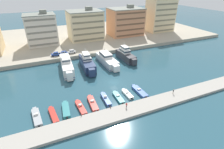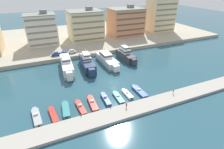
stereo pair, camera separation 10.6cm
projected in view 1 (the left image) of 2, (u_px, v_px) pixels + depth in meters
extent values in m
plane|color=#285160|center=(114.00, 82.00, 65.16)|extent=(400.00, 400.00, 0.00)
cube|color=#ADA38E|center=(75.00, 37.00, 115.27)|extent=(180.00, 70.00, 1.77)
cube|color=#A8A399|center=(137.00, 108.00, 51.16)|extent=(120.00, 5.84, 0.83)
cube|color=white|center=(67.00, 66.00, 73.31)|extent=(5.40, 18.16, 4.07)
cube|color=white|center=(70.00, 76.00, 65.02)|extent=(2.41, 2.22, 3.46)
cube|color=#334C7F|center=(67.00, 68.00, 73.93)|extent=(5.45, 18.34, 0.24)
cube|color=white|center=(65.00, 58.00, 73.09)|extent=(3.75, 7.73, 1.62)
cube|color=#233342|center=(65.00, 58.00, 73.01)|extent=(3.79, 7.81, 0.58)
cylinder|color=silver|center=(65.00, 53.00, 73.23)|extent=(0.16, 0.16, 1.80)
cube|color=white|center=(65.00, 59.00, 81.57)|extent=(3.56, 1.15, 0.20)
cube|color=navy|center=(87.00, 64.00, 75.18)|extent=(5.48, 15.82, 3.84)
cube|color=navy|center=(92.00, 72.00, 67.84)|extent=(2.57, 2.36, 3.26)
cube|color=black|center=(87.00, 66.00, 75.77)|extent=(5.54, 15.97, 0.24)
cube|color=white|center=(86.00, 57.00, 74.94)|extent=(3.88, 6.75, 1.32)
cube|color=#233342|center=(86.00, 57.00, 74.88)|extent=(3.93, 6.82, 0.48)
cube|color=white|center=(86.00, 54.00, 74.33)|extent=(3.03, 5.27, 1.28)
cube|color=#233342|center=(86.00, 54.00, 74.27)|extent=(3.07, 5.32, 0.46)
cylinder|color=silver|center=(85.00, 50.00, 74.43)|extent=(0.16, 0.16, 1.80)
cube|color=navy|center=(83.00, 59.00, 82.44)|extent=(3.79, 1.16, 0.20)
cube|color=white|center=(107.00, 60.00, 79.35)|extent=(5.38, 16.21, 3.15)
cube|color=white|center=(116.00, 68.00, 72.07)|extent=(2.72, 2.49, 2.68)
cube|color=#334C7F|center=(107.00, 62.00, 79.83)|extent=(5.43, 16.37, 0.24)
cube|color=white|center=(106.00, 55.00, 79.17)|extent=(3.98, 6.87, 1.72)
cube|color=#233342|center=(106.00, 54.00, 79.09)|extent=(4.03, 6.94, 0.62)
cylinder|color=silver|center=(105.00, 50.00, 79.15)|extent=(0.16, 0.16, 1.80)
cube|color=white|center=(100.00, 56.00, 86.43)|extent=(4.10, 1.05, 0.20)
cube|color=#333338|center=(126.00, 56.00, 83.51)|extent=(4.45, 13.53, 3.35)
cube|color=#333338|center=(134.00, 62.00, 77.40)|extent=(2.27, 2.08, 2.85)
cube|color=#334C7F|center=(125.00, 58.00, 84.02)|extent=(4.50, 13.66, 0.24)
cube|color=white|center=(125.00, 51.00, 83.12)|extent=(3.31, 5.73, 1.70)
cube|color=#233342|center=(125.00, 50.00, 83.04)|extent=(3.35, 5.79, 0.61)
cube|color=white|center=(125.00, 48.00, 82.42)|extent=(2.58, 4.47, 1.30)
cube|color=#233342|center=(125.00, 47.00, 82.36)|extent=(2.62, 4.51, 0.47)
cylinder|color=silver|center=(124.00, 44.00, 82.37)|extent=(0.16, 0.16, 1.80)
cube|color=#333338|center=(119.00, 53.00, 89.57)|extent=(3.43, 1.01, 0.20)
cube|color=#9EA3A8|center=(37.00, 117.00, 47.65)|extent=(2.71, 7.62, 0.84)
cube|color=#9EA3A8|center=(35.00, 109.00, 50.83)|extent=(1.16, 0.99, 0.71)
cube|color=silver|center=(36.00, 114.00, 47.76)|extent=(1.13, 0.71, 0.53)
cube|color=#283847|center=(36.00, 113.00, 47.94)|extent=(0.98, 0.18, 0.32)
cube|color=black|center=(39.00, 126.00, 44.57)|extent=(0.39, 0.32, 0.60)
cube|color=red|center=(54.00, 115.00, 48.42)|extent=(2.31, 6.97, 0.77)
cube|color=red|center=(51.00, 108.00, 51.30)|extent=(0.95, 0.80, 0.66)
cube|color=black|center=(57.00, 123.00, 45.58)|extent=(0.39, 0.32, 0.60)
cube|color=teal|center=(66.00, 110.00, 50.21)|extent=(2.59, 6.86, 1.00)
cube|color=teal|center=(65.00, 103.00, 53.35)|extent=(1.15, 0.97, 0.85)
cube|color=black|center=(67.00, 118.00, 47.17)|extent=(0.39, 0.31, 0.60)
cube|color=red|center=(81.00, 108.00, 51.31)|extent=(2.14, 6.80, 0.79)
cube|color=red|center=(77.00, 101.00, 54.20)|extent=(0.97, 0.81, 0.67)
cube|color=silver|center=(80.00, 105.00, 51.39)|extent=(0.96, 0.66, 0.56)
cube|color=#283847|center=(80.00, 104.00, 51.57)|extent=(0.84, 0.14, 0.33)
cube|color=black|center=(85.00, 114.00, 48.48)|extent=(0.38, 0.30, 0.60)
cube|color=red|center=(93.00, 104.00, 52.84)|extent=(2.24, 7.47, 0.97)
cube|color=red|center=(90.00, 96.00, 56.20)|extent=(1.06, 0.88, 0.83)
cube|color=silver|center=(92.00, 101.00, 52.96)|extent=(1.05, 0.65, 0.47)
cube|color=#283847|center=(92.00, 100.00, 53.16)|extent=(0.93, 0.13, 0.28)
cube|color=black|center=(96.00, 111.00, 49.56)|extent=(0.37, 0.30, 0.60)
cube|color=#33569E|center=(106.00, 100.00, 54.69)|extent=(1.80, 6.69, 1.04)
cube|color=#33569E|center=(102.00, 93.00, 57.68)|extent=(0.86, 0.72, 0.88)
cube|color=silver|center=(105.00, 97.00, 54.72)|extent=(0.86, 0.63, 0.60)
cube|color=#283847|center=(105.00, 96.00, 54.91)|extent=(0.76, 0.11, 0.36)
cube|color=black|center=(110.00, 106.00, 51.74)|extent=(0.37, 0.29, 0.60)
cube|color=teal|center=(119.00, 98.00, 55.70)|extent=(1.98, 6.29, 0.83)
cube|color=teal|center=(114.00, 92.00, 58.55)|extent=(1.01, 0.84, 0.70)
cube|color=silver|center=(118.00, 95.00, 55.81)|extent=(1.00, 0.63, 0.36)
cube|color=#283847|center=(118.00, 95.00, 56.01)|extent=(0.90, 0.11, 0.21)
cube|color=black|center=(123.00, 103.00, 52.93)|extent=(0.37, 0.29, 0.60)
cube|color=white|center=(128.00, 94.00, 57.50)|extent=(1.88, 5.28, 0.75)
cube|color=white|center=(123.00, 90.00, 59.87)|extent=(0.97, 0.81, 0.64)
cube|color=silver|center=(127.00, 92.00, 57.55)|extent=(0.97, 0.63, 0.37)
cube|color=#283847|center=(127.00, 92.00, 57.75)|extent=(0.87, 0.10, 0.22)
cube|color=black|center=(132.00, 98.00, 55.19)|extent=(0.37, 0.29, 0.60)
cube|color=#33569E|center=(140.00, 92.00, 58.75)|extent=(2.30, 7.17, 0.91)
cube|color=#33569E|center=(134.00, 86.00, 61.94)|extent=(1.19, 0.98, 0.77)
cube|color=silver|center=(139.00, 89.00, 58.87)|extent=(1.18, 0.63, 0.39)
cube|color=#283847|center=(139.00, 89.00, 59.07)|extent=(1.06, 0.11, 0.23)
cube|color=black|center=(146.00, 97.00, 55.68)|extent=(0.37, 0.29, 0.60)
cube|color=#28428E|center=(56.00, 54.00, 83.41)|extent=(4.18, 1.91, 0.80)
cube|color=#28428E|center=(56.00, 53.00, 83.11)|extent=(2.18, 1.67, 0.68)
cube|color=#1E2833|center=(56.00, 53.00, 83.11)|extent=(2.14, 1.68, 0.37)
cylinder|color=black|center=(53.00, 56.00, 82.48)|extent=(0.65, 0.25, 0.64)
cylinder|color=black|center=(53.00, 55.00, 83.88)|extent=(0.65, 0.25, 0.64)
cylinder|color=black|center=(59.00, 55.00, 83.31)|extent=(0.65, 0.25, 0.64)
cylinder|color=black|center=(59.00, 54.00, 84.72)|extent=(0.65, 0.25, 0.64)
cube|color=#28428E|center=(64.00, 53.00, 84.58)|extent=(4.13, 1.77, 0.80)
cube|color=#28428E|center=(64.00, 52.00, 84.28)|extent=(2.13, 1.60, 0.68)
cube|color=#1E2833|center=(64.00, 52.00, 84.28)|extent=(2.08, 1.61, 0.37)
cylinder|color=black|center=(61.00, 55.00, 83.62)|extent=(0.64, 0.23, 0.64)
cylinder|color=black|center=(61.00, 54.00, 85.01)|extent=(0.64, 0.23, 0.64)
cylinder|color=black|center=(67.00, 54.00, 84.53)|extent=(0.64, 0.23, 0.64)
cylinder|color=black|center=(66.00, 53.00, 85.92)|extent=(0.64, 0.23, 0.64)
cube|color=white|center=(71.00, 52.00, 86.42)|extent=(4.10, 1.70, 0.80)
cube|color=white|center=(72.00, 50.00, 86.13)|extent=(2.10, 1.56, 0.68)
cube|color=#1E2833|center=(72.00, 50.00, 86.13)|extent=(2.06, 1.58, 0.37)
cylinder|color=black|center=(69.00, 54.00, 85.45)|extent=(0.64, 0.22, 0.64)
cylinder|color=black|center=(68.00, 52.00, 86.82)|extent=(0.64, 0.22, 0.64)
cylinder|color=black|center=(75.00, 53.00, 86.40)|extent=(0.64, 0.22, 0.64)
cylinder|color=black|center=(74.00, 52.00, 87.77)|extent=(0.64, 0.22, 0.64)
cube|color=silver|center=(41.00, 30.00, 96.15)|extent=(15.80, 12.45, 16.05)
cube|color=gray|center=(44.00, 44.00, 94.03)|extent=(14.54, 0.24, 0.90)
cube|color=gray|center=(43.00, 39.00, 92.53)|extent=(14.54, 0.24, 0.90)
cube|color=gray|center=(42.00, 33.00, 91.02)|extent=(14.54, 0.24, 0.90)
cube|color=gray|center=(41.00, 26.00, 89.52)|extent=(14.54, 0.24, 0.90)
cube|color=gray|center=(40.00, 20.00, 88.01)|extent=(14.54, 0.24, 0.90)
cube|color=gray|center=(38.00, 14.00, 92.29)|extent=(16.12, 12.70, 0.40)
cube|color=gray|center=(43.00, 12.00, 92.56)|extent=(3.60, 3.20, 2.00)
cube|color=beige|center=(85.00, 25.00, 105.19)|extent=(19.43, 15.33, 16.37)
cube|color=#7E7359|center=(90.00, 39.00, 101.96)|extent=(17.88, 0.24, 0.90)
cube|color=#7E7359|center=(89.00, 34.00, 100.43)|extent=(17.88, 0.24, 0.90)
cube|color=#7E7359|center=(89.00, 28.00, 98.89)|extent=(17.88, 0.24, 0.90)
cube|color=#7E7359|center=(88.00, 22.00, 97.36)|extent=(17.88, 0.24, 0.90)
cube|color=#7E7359|center=(88.00, 16.00, 95.82)|extent=(17.88, 0.24, 0.90)
cube|color=gray|center=(84.00, 11.00, 101.25)|extent=(19.82, 15.64, 0.40)
cube|color=gray|center=(89.00, 8.00, 101.72)|extent=(3.60, 3.20, 2.00)
cube|color=tan|center=(125.00, 22.00, 113.67)|extent=(21.06, 14.97, 16.49)
cube|color=brown|center=(130.00, 35.00, 110.62)|extent=(19.38, 0.24, 0.90)
cube|color=brown|center=(131.00, 30.00, 109.08)|extent=(19.38, 0.24, 0.90)
cube|color=brown|center=(131.00, 24.00, 107.53)|extent=(19.38, 0.24, 0.90)
cube|color=brown|center=(131.00, 19.00, 105.98)|extent=(19.38, 0.24, 0.90)
cube|color=brown|center=(132.00, 13.00, 104.44)|extent=(19.38, 0.24, 0.90)
cube|color=gray|center=(126.00, 8.00, 109.71)|extent=(21.49, 15.26, 0.40)
cube|color=gray|center=(130.00, 6.00, 110.26)|extent=(3.60, 3.20, 2.00)
cube|color=beige|center=(160.00, 14.00, 121.36)|extent=(17.87, 12.12, 23.72)
cube|color=#7E7359|center=(164.00, 30.00, 121.14)|extent=(16.44, 0.24, 0.90)
cube|color=#7E7359|center=(165.00, 25.00, 119.55)|extent=(16.44, 0.24, 0.90)
cube|color=#7E7359|center=(165.00, 20.00, 117.96)|extent=(16.44, 0.24, 0.90)
cube|color=#7E7359|center=(166.00, 15.00, 116.37)|extent=(16.44, 0.24, 0.90)
cube|color=#7E7359|center=(167.00, 10.00, 114.78)|extent=(16.44, 0.24, 0.90)
cube|color=#7E7359|center=(168.00, 4.00, 113.19)|extent=(16.44, 0.24, 0.90)
cylinder|color=#7A6B56|center=(173.00, 93.00, 56.78)|extent=(0.14, 0.14, 0.84)
cylinder|color=#7A6B56|center=(173.00, 92.00, 56.92)|extent=(0.14, 0.14, 0.84)
cube|color=#232328|center=(173.00, 91.00, 56.51)|extent=(0.47, 0.51, 0.64)
cylinder|color=#232328|center=(173.00, 91.00, 56.29)|extent=(0.10, 0.10, 0.64)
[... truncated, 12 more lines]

